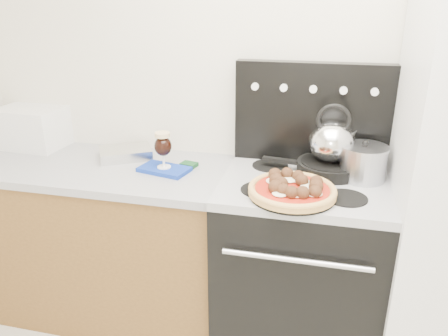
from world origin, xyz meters
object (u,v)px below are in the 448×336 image
(base_cabinet, at_px, (100,241))
(pizza_pan, at_px, (292,195))
(skillet, at_px, (329,167))
(toaster_oven, at_px, (32,127))
(tea_kettle, at_px, (332,138))
(beer_glass, at_px, (163,150))
(pizza, at_px, (292,188))
(stock_pot, at_px, (363,164))
(stove_body, at_px, (298,269))
(oven_mitt, at_px, (164,169))

(base_cabinet, height_order, pizza_pan, pizza_pan)
(pizza_pan, bearing_deg, skillet, 64.33)
(base_cabinet, xyz_separation_m, toaster_oven, (-0.46, 0.18, 0.58))
(toaster_oven, bearing_deg, tea_kettle, -0.06)
(beer_glass, distance_m, pizza_pan, 0.68)
(pizza_pan, height_order, pizza, pizza)
(stock_pot, bearing_deg, stove_body, -161.30)
(tea_kettle, distance_m, stock_pot, 0.18)
(stove_body, xyz_separation_m, stock_pot, (0.25, 0.09, 0.56))
(beer_glass, bearing_deg, stock_pot, 4.67)
(stove_body, bearing_deg, toaster_oven, 172.35)
(stove_body, distance_m, stock_pot, 0.62)
(oven_mitt, distance_m, stock_pot, 0.95)
(oven_mitt, relative_size, stock_pot, 1.18)
(oven_mitt, xyz_separation_m, pizza, (0.65, -0.19, 0.05))
(oven_mitt, bearing_deg, pizza, -16.48)
(pizza_pan, xyz_separation_m, skillet, (0.15, 0.31, 0.02))
(pizza, height_order, skillet, pizza)
(base_cabinet, height_order, toaster_oven, toaster_oven)
(beer_glass, xyz_separation_m, tea_kettle, (0.80, 0.12, 0.08))
(beer_glass, bearing_deg, toaster_oven, 167.03)
(tea_kettle, bearing_deg, base_cabinet, -175.56)
(oven_mitt, xyz_separation_m, tea_kettle, (0.80, 0.12, 0.18))
(pizza, height_order, stock_pot, stock_pot)
(tea_kettle, bearing_deg, toaster_oven, 176.76)
(toaster_oven, xyz_separation_m, beer_glass, (0.87, -0.20, 0.00))
(toaster_oven, bearing_deg, beer_glass, -10.27)
(stock_pot, bearing_deg, tea_kettle, 163.70)
(oven_mitt, relative_size, pizza_pan, 0.68)
(stove_body, distance_m, tea_kettle, 0.67)
(skillet, height_order, tea_kettle, tea_kettle)
(oven_mitt, bearing_deg, toaster_oven, 167.03)
(pizza, distance_m, tea_kettle, 0.37)
(tea_kettle, bearing_deg, pizza_pan, -116.15)
(toaster_oven, xyz_separation_m, pizza, (1.52, -0.39, -0.06))
(beer_glass, bearing_deg, base_cabinet, 177.78)
(pizza, relative_size, skillet, 1.20)
(oven_mitt, relative_size, tea_kettle, 1.04)
(stove_body, relative_size, pizza_pan, 2.44)
(beer_glass, bearing_deg, oven_mitt, 0.00)
(tea_kettle, relative_size, stock_pot, 1.14)
(base_cabinet, relative_size, toaster_oven, 4.04)
(toaster_oven, xyz_separation_m, skillet, (1.67, -0.08, -0.07))
(beer_glass, xyz_separation_m, pizza_pan, (0.65, -0.19, -0.09))
(base_cabinet, distance_m, beer_glass, 0.72)
(stove_body, distance_m, beer_glass, 0.90)
(oven_mitt, height_order, pizza, pizza)
(base_cabinet, bearing_deg, beer_glass, -2.22)
(stove_body, relative_size, skillet, 2.86)
(stove_body, relative_size, tea_kettle, 3.73)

